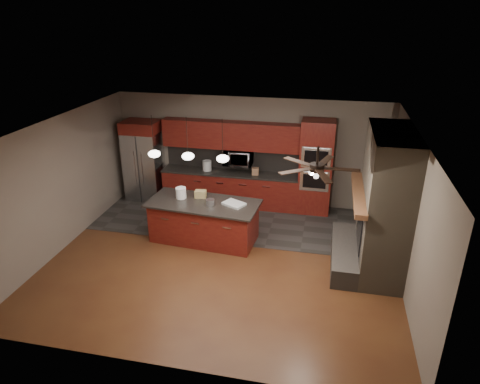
% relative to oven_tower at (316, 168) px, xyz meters
% --- Properties ---
extents(ground, '(7.00, 7.00, 0.00)m').
position_rel_oven_tower_xyz_m(ground, '(-1.70, -2.69, -1.19)').
color(ground, '#57331A').
rests_on(ground, ground).
extents(ceiling, '(7.00, 6.00, 0.02)m').
position_rel_oven_tower_xyz_m(ceiling, '(-1.70, -2.69, 1.61)').
color(ceiling, white).
rests_on(ceiling, back_wall).
extents(back_wall, '(7.00, 0.02, 2.80)m').
position_rel_oven_tower_xyz_m(back_wall, '(-1.70, 0.31, 0.21)').
color(back_wall, '#71675B').
rests_on(back_wall, ground).
extents(right_wall, '(0.02, 6.00, 2.80)m').
position_rel_oven_tower_xyz_m(right_wall, '(1.80, -2.69, 0.21)').
color(right_wall, '#71675B').
rests_on(right_wall, ground).
extents(left_wall, '(0.02, 6.00, 2.80)m').
position_rel_oven_tower_xyz_m(left_wall, '(-5.20, -2.69, 0.21)').
color(left_wall, '#71675B').
rests_on(left_wall, ground).
extents(slate_tile_patch, '(7.00, 2.40, 0.01)m').
position_rel_oven_tower_xyz_m(slate_tile_patch, '(-1.70, -0.89, -1.19)').
color(slate_tile_patch, '#312E2C').
rests_on(slate_tile_patch, ground).
extents(fireplace_column, '(1.30, 2.10, 2.80)m').
position_rel_oven_tower_xyz_m(fireplace_column, '(1.34, -2.29, 0.11)').
color(fireplace_column, brown).
rests_on(fireplace_column, ground).
extents(back_cabinetry, '(3.59, 0.64, 2.20)m').
position_rel_oven_tower_xyz_m(back_cabinetry, '(-2.18, 0.05, -0.30)').
color(back_cabinetry, maroon).
rests_on(back_cabinetry, ground).
extents(oven_tower, '(0.80, 0.63, 2.38)m').
position_rel_oven_tower_xyz_m(oven_tower, '(0.00, 0.00, 0.00)').
color(oven_tower, maroon).
rests_on(oven_tower, ground).
extents(microwave, '(0.73, 0.41, 0.50)m').
position_rel_oven_tower_xyz_m(microwave, '(-1.98, 0.06, 0.11)').
color(microwave, silver).
rests_on(microwave, back_cabinetry).
extents(refrigerator, '(0.92, 0.75, 2.14)m').
position_rel_oven_tower_xyz_m(refrigerator, '(-4.52, -0.07, -0.12)').
color(refrigerator, silver).
rests_on(refrigerator, ground).
extents(kitchen_island, '(2.50, 1.30, 0.92)m').
position_rel_oven_tower_xyz_m(kitchen_island, '(-2.31, -1.99, -0.73)').
color(kitchen_island, maroon).
rests_on(kitchen_island, ground).
extents(white_bucket, '(0.27, 0.27, 0.25)m').
position_rel_oven_tower_xyz_m(white_bucket, '(-2.85, -1.86, -0.15)').
color(white_bucket, white).
rests_on(white_bucket, kitchen_island).
extents(paint_can, '(0.20, 0.20, 0.12)m').
position_rel_oven_tower_xyz_m(paint_can, '(-2.13, -2.07, -0.21)').
color(paint_can, silver).
rests_on(paint_can, kitchen_island).
extents(paint_tray, '(0.55, 0.49, 0.05)m').
position_rel_oven_tower_xyz_m(paint_tray, '(-1.62, -1.96, -0.25)').
color(paint_tray, silver).
rests_on(paint_tray, kitchen_island).
extents(cardboard_box, '(0.27, 0.21, 0.16)m').
position_rel_oven_tower_xyz_m(cardboard_box, '(-2.44, -1.73, -0.19)').
color(cardboard_box, '#9F8752').
rests_on(cardboard_box, kitchen_island).
extents(counter_bucket, '(0.24, 0.24, 0.26)m').
position_rel_oven_tower_xyz_m(counter_bucket, '(-2.79, 0.01, -0.16)').
color(counter_bucket, silver).
rests_on(counter_bucket, back_cabinetry).
extents(counter_box, '(0.18, 0.14, 0.18)m').
position_rel_oven_tower_xyz_m(counter_box, '(-1.50, -0.04, -0.20)').
color(counter_box, '#8C6448').
rests_on(counter_box, back_cabinetry).
extents(pendant_left, '(0.26, 0.26, 0.92)m').
position_rel_oven_tower_xyz_m(pendant_left, '(-3.35, -1.99, 0.77)').
color(pendant_left, black).
rests_on(pendant_left, ceiling).
extents(pendant_center, '(0.26, 0.26, 0.92)m').
position_rel_oven_tower_xyz_m(pendant_center, '(-2.60, -1.99, 0.77)').
color(pendant_center, black).
rests_on(pendant_center, ceiling).
extents(pendant_right, '(0.26, 0.26, 0.92)m').
position_rel_oven_tower_xyz_m(pendant_right, '(-1.85, -1.99, 0.77)').
color(pendant_right, black).
rests_on(pendant_right, ceiling).
extents(ceiling_fan, '(1.27, 1.33, 0.41)m').
position_rel_oven_tower_xyz_m(ceiling_fan, '(0.10, -3.49, 1.27)').
color(ceiling_fan, black).
rests_on(ceiling_fan, ceiling).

